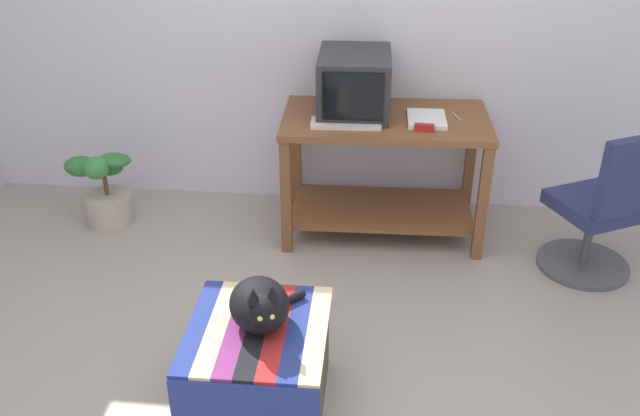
{
  "coord_description": "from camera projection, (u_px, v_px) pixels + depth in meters",
  "views": [
    {
      "loc": [
        0.32,
        -2.18,
        2.24
      ],
      "look_at": [
        0.04,
        0.85,
        0.55
      ],
      "focal_mm": 38.35,
      "sensor_mm": 36.0,
      "label": 1
    }
  ],
  "objects": [
    {
      "name": "keyboard",
      "position": [
        346.0,
        124.0,
        3.88
      ],
      "size": [
        0.41,
        0.17,
        0.02
      ],
      "primitive_type": "cube",
      "rotation": [
        0.0,
        0.0,
        0.04
      ],
      "color": "beige",
      "rests_on": "desk"
    },
    {
      "name": "desk",
      "position": [
        384.0,
        155.0,
        4.12
      ],
      "size": [
        1.23,
        0.69,
        0.76
      ],
      "rotation": [
        0.0,
        0.0,
        0.02
      ],
      "color": "brown",
      "rests_on": "ground_plane"
    },
    {
      "name": "pen",
      "position": [
        457.0,
        117.0,
        4.0
      ],
      "size": [
        0.05,
        0.14,
        0.01
      ],
      "primitive_type": "cylinder",
      "rotation": [
        0.0,
        1.57,
        1.85
      ],
      "color": "#B7B7BC",
      "rests_on": "desk"
    },
    {
      "name": "ottoman_with_blanket",
      "position": [
        259.0,
        367.0,
        2.94
      ],
      "size": [
        0.59,
        0.64,
        0.42
      ],
      "color": "#4C4238",
      "rests_on": "ground_plane"
    },
    {
      "name": "ground_plane",
      "position": [
        293.0,
        409.0,
        3.01
      ],
      "size": [
        14.0,
        14.0,
        0.0
      ],
      "primitive_type": "plane",
      "color": "#9E9389"
    },
    {
      "name": "office_chair",
      "position": [
        602.0,
        213.0,
        3.77
      ],
      "size": [
        0.56,
        0.56,
        0.89
      ],
      "rotation": [
        0.0,
        0.0,
        3.61
      ],
      "color": "#4C4C51",
      "rests_on": "ground_plane"
    },
    {
      "name": "potted_plant",
      "position": [
        105.0,
        190.0,
        4.34
      ],
      "size": [
        0.43,
        0.34,
        0.5
      ],
      "color": "#B7A893",
      "rests_on": "ground_plane"
    },
    {
      "name": "cat",
      "position": [
        260.0,
        305.0,
        2.81
      ],
      "size": [
        0.34,
        0.4,
        0.26
      ],
      "rotation": [
        0.0,
        0.0,
        0.33
      ],
      "color": "black",
      "rests_on": "ottoman_with_blanket"
    },
    {
      "name": "stapler",
      "position": [
        424.0,
        128.0,
        3.81
      ],
      "size": [
        0.11,
        0.04,
        0.04
      ],
      "primitive_type": "cube",
      "rotation": [
        0.0,
        0.0,
        1.5
      ],
      "color": "#A31E1E",
      "rests_on": "desk"
    },
    {
      "name": "back_wall",
      "position": [
        332.0,
        6.0,
        4.17
      ],
      "size": [
        8.0,
        0.1,
        2.6
      ],
      "primitive_type": "cube",
      "color": "silver",
      "rests_on": "ground_plane"
    },
    {
      "name": "tv_monitor",
      "position": [
        354.0,
        84.0,
        4.0
      ],
      "size": [
        0.43,
        0.54,
        0.35
      ],
      "rotation": [
        0.0,
        0.0,
        0.02
      ],
      "color": "#28282B",
      "rests_on": "desk"
    },
    {
      "name": "book",
      "position": [
        427.0,
        119.0,
        3.94
      ],
      "size": [
        0.22,
        0.28,
        0.03
      ],
      "primitive_type": "cube",
      "rotation": [
        0.0,
        0.0,
        0.01
      ],
      "color": "white",
      "rests_on": "desk"
    }
  ]
}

